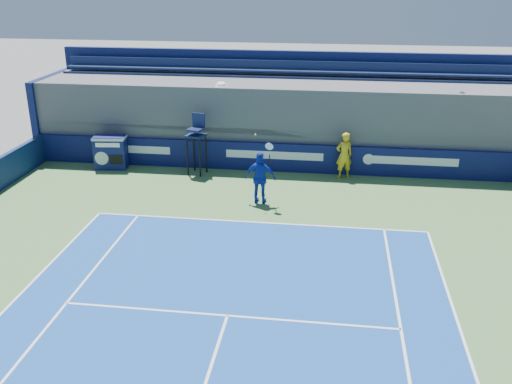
# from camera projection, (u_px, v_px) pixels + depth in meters

# --- Properties ---
(ball_person) EXTENTS (0.80, 0.66, 1.87)m
(ball_person) POSITION_uv_depth(u_px,v_px,m) (344.00, 155.00, 22.59)
(ball_person) COLOR gold
(ball_person) RESTS_ON apron
(back_hoarding) EXTENTS (20.40, 0.21, 1.20)m
(back_hoarding) POSITION_uv_depth(u_px,v_px,m) (275.00, 157.00, 23.45)
(back_hoarding) COLOR #0C1146
(back_hoarding) RESTS_ON ground
(match_clock) EXTENTS (1.39, 0.86, 1.40)m
(match_clock) POSITION_uv_depth(u_px,v_px,m) (111.00, 151.00, 23.74)
(match_clock) COLOR #101551
(match_clock) RESTS_ON ground
(umpire_chair) EXTENTS (0.85, 0.85, 2.48)m
(umpire_chair) POSITION_uv_depth(u_px,v_px,m) (197.00, 138.00, 22.83)
(umpire_chair) COLOR black
(umpire_chair) RESTS_ON ground
(tennis_player) EXTENTS (1.13, 0.54, 2.57)m
(tennis_player) POSITION_uv_depth(u_px,v_px,m) (260.00, 178.00, 20.12)
(tennis_player) COLOR #132EA1
(tennis_player) RESTS_ON apron
(stadium_seating) EXTENTS (21.00, 4.05, 4.40)m
(stadium_seating) POSITION_uv_depth(u_px,v_px,m) (279.00, 116.00, 24.89)
(stadium_seating) COLOR #4A4B4F
(stadium_seating) RESTS_ON ground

